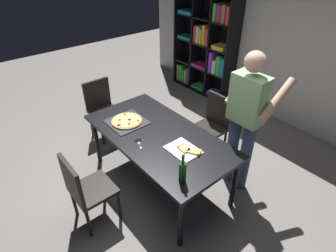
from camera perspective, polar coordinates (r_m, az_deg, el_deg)
ground_plane at (r=3.71m, az=-1.81°, el=-11.15°), size 12.00×12.00×0.00m
back_wall at (r=4.84m, az=23.94°, el=16.49°), size 6.40×0.10×2.80m
dining_table at (r=3.26m, az=-2.03°, el=-2.63°), size 1.88×0.97×0.75m
chair_near_camera at (r=3.03m, az=-16.92°, el=-12.18°), size 0.42×0.42×0.90m
chair_far_side at (r=3.92m, az=9.28°, el=0.80°), size 0.42×0.42×0.90m
chair_left_end at (r=4.40m, az=-13.57°, el=4.16°), size 0.42×0.42×0.90m
bookshelf at (r=5.62m, az=7.91°, el=16.06°), size 1.40×0.35×1.95m
person_serving_pizza at (r=3.20m, az=15.85°, el=1.90°), size 0.55×0.54×1.75m
pepperoni_pizza_on_tray at (r=3.46m, az=-8.53°, el=1.00°), size 0.44×0.44×0.04m
pizza_slices_on_towel at (r=2.98m, az=3.57°, el=-4.92°), size 0.37×0.28×0.03m
wine_bottle at (r=2.56m, az=3.03°, el=-9.40°), size 0.07×0.07×0.32m
kitchen_scissors at (r=3.11m, az=-6.16°, el=-3.30°), size 0.20×0.12×0.01m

